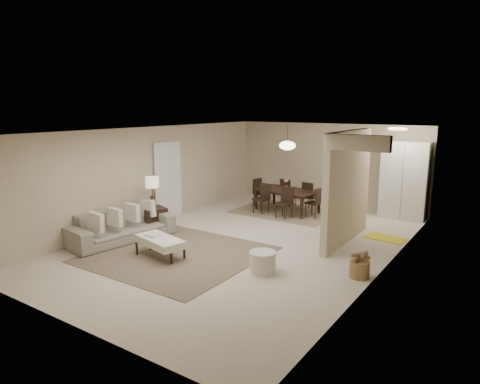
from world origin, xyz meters
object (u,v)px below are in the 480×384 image
Objects in this scene: sofa at (121,226)px; wicker_basket at (359,269)px; side_table at (154,219)px; pantry_cabinet at (405,180)px; dining_table at (286,201)px; round_pouf at (263,262)px; ottoman_bench at (160,242)px.

wicker_basket is (5.20, 0.92, -0.20)m from sofa.
side_table reaches higher than wicker_basket.
dining_table is at bearing -158.60° from pantry_cabinet.
pantry_cabinet is 7.45m from sofa.
sofa reaches higher than side_table.
dining_table is (-1.80, 4.32, 0.13)m from round_pouf.
wicker_basket is 0.19× the size of dining_table.
side_table is at bearing -135.35° from pantry_cabinet.
sofa is (-4.80, -5.66, -0.70)m from pantry_cabinet.
pantry_cabinet is at bearing -31.40° from sofa.
side_table is at bearing 179.56° from wicker_basket.
side_table is 1.65× the size of wicker_basket.
ottoman_bench is 2.48× the size of round_pouf.
ottoman_bench is at bearing -92.40° from sofa.
dining_table is (0.33, 4.79, -0.01)m from ottoman_bench.
dining_table is at bearing 63.19° from side_table.
sofa is 1.31× the size of dining_table.
sofa reaches higher than ottoman_bench.
round_pouf is at bearing -101.95° from pantry_cabinet.
pantry_cabinet is 4.22× the size of round_pouf.
wicker_basket is (3.70, 1.22, -0.18)m from ottoman_bench.
sofa is 4.11× the size of side_table.
round_pouf reaches higher than wicker_basket.
sofa is 4.82× the size of round_pouf.
ottoman_bench is (-3.30, -5.96, -0.72)m from pantry_cabinet.
sofa is 1.95× the size of ottoman_bench.
pantry_cabinet is 1.70× the size of ottoman_bench.
ottoman_bench is at bearing -119.00° from pantry_cabinet.
dining_table is at bearing 112.66° from round_pouf.
pantry_cabinet is 6.72m from side_table.
pantry_cabinet reaches higher than ottoman_bench.
side_table reaches higher than ottoman_bench.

